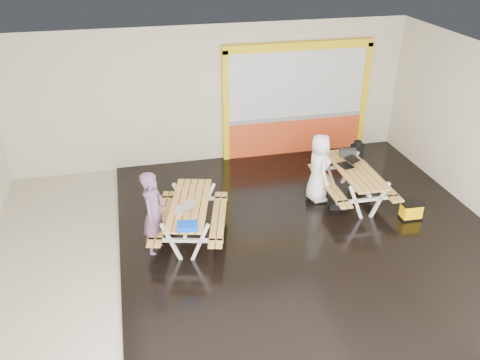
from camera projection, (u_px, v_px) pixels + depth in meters
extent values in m
cube|color=beige|center=(250.00, 246.00, 9.87)|extent=(10.00, 8.00, 0.01)
cube|color=white|center=(252.00, 70.00, 8.22)|extent=(10.00, 8.00, 0.01)
cube|color=beige|center=(212.00, 96.00, 12.49)|extent=(10.00, 0.01, 3.50)
cube|color=beige|center=(340.00, 321.00, 5.60)|extent=(10.00, 0.01, 3.50)
cube|color=black|center=(311.00, 237.00, 10.11)|extent=(7.50, 7.98, 0.05)
cube|color=#DB471E|center=(294.00, 136.00, 13.45)|extent=(3.60, 0.12, 1.00)
cube|color=gray|center=(295.00, 117.00, 13.21)|extent=(3.60, 0.14, 0.10)
cube|color=silver|center=(297.00, 84.00, 12.79)|extent=(3.60, 0.08, 1.72)
cube|color=yellow|center=(226.00, 108.00, 12.63)|extent=(0.14, 0.16, 2.90)
cube|color=yellow|center=(363.00, 97.00, 13.37)|extent=(0.14, 0.16, 2.90)
cube|color=yellow|center=(300.00, 46.00, 12.32)|extent=(3.88, 0.16, 0.20)
cube|color=#DDA652|center=(175.00, 204.00, 9.75)|extent=(0.63, 1.99, 0.04)
cube|color=#DDA652|center=(182.00, 204.00, 9.75)|extent=(0.63, 1.99, 0.04)
cube|color=#DDA652|center=(190.00, 204.00, 9.74)|extent=(0.63, 1.99, 0.04)
cube|color=#DDA652|center=(197.00, 204.00, 9.74)|extent=(0.63, 1.99, 0.04)
cube|color=#DDA652|center=(204.00, 204.00, 9.74)|extent=(0.63, 1.99, 0.04)
cube|color=white|center=(171.00, 242.00, 9.24)|extent=(0.38, 0.15, 0.81)
cube|color=white|center=(200.00, 243.00, 9.23)|extent=(0.38, 0.15, 0.81)
cube|color=white|center=(186.00, 240.00, 9.21)|extent=(1.35, 0.40, 0.06)
cube|color=white|center=(185.00, 228.00, 9.09)|extent=(0.67, 0.23, 0.06)
cube|color=white|center=(182.00, 200.00, 10.59)|extent=(0.38, 0.15, 0.81)
cube|color=white|center=(207.00, 200.00, 10.58)|extent=(0.38, 0.15, 0.81)
cube|color=white|center=(194.00, 198.00, 10.57)|extent=(1.35, 0.40, 0.06)
cube|color=white|center=(194.00, 187.00, 10.44)|extent=(0.67, 0.23, 0.06)
cube|color=white|center=(190.00, 213.00, 9.84)|extent=(0.47, 1.62, 0.06)
cube|color=#DDA652|center=(159.00, 217.00, 9.90)|extent=(0.62, 1.98, 0.04)
cube|color=#DDA652|center=(166.00, 217.00, 9.90)|extent=(0.62, 1.98, 0.04)
cube|color=#DDA652|center=(215.00, 218.00, 9.87)|extent=(0.62, 1.98, 0.04)
cube|color=#DDA652|center=(222.00, 218.00, 9.87)|extent=(0.62, 1.98, 0.04)
cube|color=#DDA652|center=(342.00, 171.00, 10.98)|extent=(0.16, 2.06, 0.04)
cube|color=#DDA652|center=(348.00, 170.00, 11.00)|extent=(0.16, 2.06, 0.04)
cube|color=#DDA652|center=(354.00, 169.00, 11.03)|extent=(0.16, 2.06, 0.04)
cube|color=#DDA652|center=(361.00, 169.00, 11.06)|extent=(0.16, 2.06, 0.04)
cube|color=#DDA652|center=(367.00, 168.00, 11.09)|extent=(0.16, 2.06, 0.04)
cube|color=white|center=(356.00, 203.00, 10.48)|extent=(0.38, 0.07, 0.83)
cube|color=white|center=(380.00, 200.00, 10.58)|extent=(0.38, 0.07, 0.83)
cube|color=white|center=(368.00, 200.00, 10.51)|extent=(1.41, 0.08, 0.06)
cube|color=white|center=(370.00, 188.00, 10.38)|extent=(0.70, 0.07, 0.06)
cube|color=white|center=(329.00, 170.00, 11.83)|extent=(0.38, 0.07, 0.83)
cube|color=white|center=(350.00, 168.00, 11.93)|extent=(0.38, 0.07, 0.83)
cube|color=white|center=(339.00, 167.00, 11.86)|extent=(1.41, 0.08, 0.06)
cube|color=white|center=(340.00, 157.00, 11.73)|extent=(0.70, 0.07, 0.06)
cube|color=white|center=(353.00, 178.00, 11.13)|extent=(0.09, 1.69, 0.06)
cube|color=#DDA652|center=(326.00, 185.00, 11.06)|extent=(0.15, 2.06, 0.04)
cube|color=#DDA652|center=(332.00, 184.00, 11.08)|extent=(0.15, 2.06, 0.04)
cube|color=#DDA652|center=(374.00, 180.00, 11.27)|extent=(0.15, 2.06, 0.04)
cube|color=#DDA652|center=(379.00, 179.00, 11.30)|extent=(0.15, 2.06, 0.04)
imported|color=#674666|center=(154.00, 214.00, 9.32)|extent=(0.64, 0.74, 1.71)
imported|color=white|center=(319.00, 168.00, 10.98)|extent=(0.51, 0.77, 1.55)
cube|color=silver|center=(181.00, 210.00, 9.51)|extent=(0.31, 0.38, 0.02)
cube|color=silver|center=(189.00, 204.00, 9.45)|extent=(0.29, 0.38, 0.07)
cube|color=silver|center=(189.00, 204.00, 9.45)|extent=(0.25, 0.33, 0.05)
cube|color=black|center=(346.00, 165.00, 11.14)|extent=(0.31, 0.39, 0.02)
cube|color=black|center=(352.00, 159.00, 11.14)|extent=(0.29, 0.38, 0.07)
cube|color=silver|center=(352.00, 159.00, 11.13)|extent=(0.25, 0.34, 0.06)
cube|color=#043CE2|center=(188.00, 226.00, 8.93)|extent=(0.39, 0.30, 0.11)
cube|color=black|center=(348.00, 152.00, 11.58)|extent=(0.40, 0.27, 0.17)
cylinder|color=black|center=(348.00, 148.00, 11.52)|extent=(0.28, 0.09, 0.02)
cube|color=black|center=(357.00, 152.00, 12.04)|extent=(0.33, 0.26, 0.41)
cylinder|color=black|center=(358.00, 143.00, 11.94)|extent=(0.23, 0.23, 0.10)
cube|color=black|center=(338.00, 204.00, 11.04)|extent=(0.42, 0.35, 0.14)
cube|color=black|center=(410.00, 217.00, 10.66)|extent=(0.44, 0.29, 0.04)
cube|color=#FEBD00|center=(411.00, 211.00, 10.59)|extent=(0.42, 0.27, 0.32)
cube|color=black|center=(412.00, 204.00, 10.51)|extent=(0.44, 0.29, 0.03)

